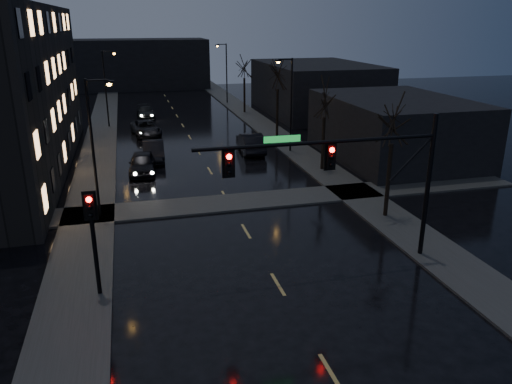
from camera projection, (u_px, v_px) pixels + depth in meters
sidewalk_left at (99, 149)px, 44.50m from camera, size 3.00×140.00×0.12m
sidewalk_right at (281, 138)px, 48.52m from camera, size 3.00×140.00×0.12m
sidewalk_cross at (229, 203)px, 31.41m from camera, size 40.00×3.00×0.12m
commercial_right_near at (395, 128)px, 41.14m from camera, size 10.00×14.00×5.00m
commercial_right_far at (316, 88)px, 61.47m from camera, size 12.00×18.00×6.00m
far_block at (140, 64)px, 83.87m from camera, size 22.00×10.00×8.00m
signal_mast at (356, 165)px, 22.05m from camera, size 11.11×0.41×7.00m
signal_pole_left at (93, 229)px, 19.97m from camera, size 0.35×0.41×4.53m
tree_near at (394, 111)px, 27.27m from camera, size 3.52×3.52×8.08m
tree_mid_a at (325, 94)px, 36.55m from camera, size 3.30×3.30×7.58m
tree_mid_b at (278, 69)px, 47.28m from camera, size 3.74×3.74×8.59m
tree_far at (244, 63)px, 60.27m from camera, size 3.43×3.43×7.88m
streetlight_l_near at (96, 138)px, 27.62m from camera, size 1.53×0.28×8.00m
streetlight_l_far at (107, 82)px, 52.33m from camera, size 1.53×0.28×8.00m
streetlight_r_mid at (289, 97)px, 42.19m from camera, size 1.53×0.28×8.00m
streetlight_r_far at (225, 68)px, 67.82m from camera, size 1.53×0.28×8.00m
oncoming_car_a at (142, 163)px, 37.36m from camera, size 2.24×4.82×1.60m
oncoming_car_b at (154, 151)px, 40.86m from camera, size 1.90×4.91×1.59m
oncoming_car_c at (146, 128)px, 49.87m from camera, size 3.13×5.59×1.48m
oncoming_car_d at (146, 112)px, 58.92m from camera, size 2.17×4.83×1.37m
lead_car at (251, 143)px, 43.41m from camera, size 2.11×5.32×1.72m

